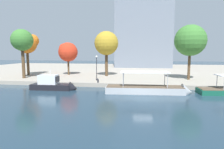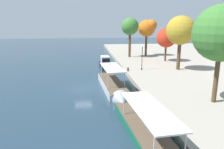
{
  "view_description": "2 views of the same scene",
  "coord_description": "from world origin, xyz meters",
  "px_view_note": "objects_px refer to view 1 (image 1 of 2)",
  "views": [
    {
      "loc": [
        -0.28,
        -24.41,
        6.17
      ],
      "look_at": [
        -5.49,
        8.86,
        2.2
      ],
      "focal_mm": 30.45,
      "sensor_mm": 36.0,
      "label": 1
    },
    {
      "loc": [
        30.44,
        0.77,
        9.49
      ],
      "look_at": [
        -1.97,
        4.55,
        1.59
      ],
      "focal_mm": 34.17,
      "sensor_mm": 36.0,
      "label": 2
    }
  ],
  "objects_px": {
    "office_tower": "(144,3)",
    "tree_2": "(191,40)",
    "mooring_bollard_0": "(98,81)",
    "tree_3": "(68,52)",
    "tree_5": "(28,43)",
    "motor_yacht_0": "(55,85)",
    "tree_1": "(107,43)",
    "tour_boat_1": "(150,90)",
    "lamp_post": "(97,67)",
    "tree_0": "(22,41)"
  },
  "relations": [
    {
      "from": "office_tower",
      "to": "lamp_post",
      "type": "bearing_deg",
      "value": -103.6
    },
    {
      "from": "tree_2",
      "to": "tree_3",
      "type": "height_order",
      "value": "tree_2"
    },
    {
      "from": "tour_boat_1",
      "to": "tree_0",
      "type": "xyz_separation_m",
      "value": [
        -25.88,
        7.53,
        8.15
      ]
    },
    {
      "from": "tour_boat_1",
      "to": "tree_1",
      "type": "xyz_separation_m",
      "value": [
        -9.15,
        13.68,
        7.73
      ]
    },
    {
      "from": "tree_1",
      "to": "tree_5",
      "type": "height_order",
      "value": "tree_1"
    },
    {
      "from": "mooring_bollard_0",
      "to": "tree_3",
      "type": "distance_m",
      "value": 15.56
    },
    {
      "from": "lamp_post",
      "to": "mooring_bollard_0",
      "type": "bearing_deg",
      "value": -72.01
    },
    {
      "from": "tree_1",
      "to": "tree_5",
      "type": "bearing_deg",
      "value": -177.18
    },
    {
      "from": "tree_1",
      "to": "tree_2",
      "type": "xyz_separation_m",
      "value": [
        17.11,
        -3.07,
        0.29
      ]
    },
    {
      "from": "lamp_post",
      "to": "office_tower",
      "type": "height_order",
      "value": "office_tower"
    },
    {
      "from": "lamp_post",
      "to": "office_tower",
      "type": "xyz_separation_m",
      "value": [
        8.99,
        37.15,
        20.7
      ]
    },
    {
      "from": "office_tower",
      "to": "tree_2",
      "type": "bearing_deg",
      "value": -74.99
    },
    {
      "from": "lamp_post",
      "to": "tree_0",
      "type": "relative_size",
      "value": 0.47
    },
    {
      "from": "mooring_bollard_0",
      "to": "tree_3",
      "type": "bearing_deg",
      "value": 131.96
    },
    {
      "from": "motor_yacht_0",
      "to": "tree_3",
      "type": "relative_size",
      "value": 1.0
    },
    {
      "from": "tree_0",
      "to": "motor_yacht_0",
      "type": "bearing_deg",
      "value": -35.09
    },
    {
      "from": "motor_yacht_0",
      "to": "tree_1",
      "type": "bearing_deg",
      "value": 62.26
    },
    {
      "from": "tree_0",
      "to": "tree_3",
      "type": "xyz_separation_m",
      "value": [
        7.01,
        7.3,
        -2.33
      ]
    },
    {
      "from": "motor_yacht_0",
      "to": "office_tower",
      "type": "xyz_separation_m",
      "value": [
        14.59,
        43.63,
        23.38
      ]
    },
    {
      "from": "tree_0",
      "to": "tree_1",
      "type": "relative_size",
      "value": 1.0
    },
    {
      "from": "lamp_post",
      "to": "tree_5",
      "type": "distance_m",
      "value": 19.55
    },
    {
      "from": "lamp_post",
      "to": "office_tower",
      "type": "bearing_deg",
      "value": 76.4
    },
    {
      "from": "tree_2",
      "to": "office_tower",
      "type": "bearing_deg",
      "value": 105.01
    },
    {
      "from": "tree_3",
      "to": "tree_5",
      "type": "distance_m",
      "value": 9.51
    },
    {
      "from": "lamp_post",
      "to": "tree_1",
      "type": "distance_m",
      "value": 8.44
    },
    {
      "from": "mooring_bollard_0",
      "to": "office_tower",
      "type": "bearing_deg",
      "value": 78.61
    },
    {
      "from": "lamp_post",
      "to": "office_tower",
      "type": "distance_m",
      "value": 43.47
    },
    {
      "from": "lamp_post",
      "to": "office_tower",
      "type": "relative_size",
      "value": 0.1
    },
    {
      "from": "tree_3",
      "to": "motor_yacht_0",
      "type": "bearing_deg",
      "value": -77.21
    },
    {
      "from": "tree_0",
      "to": "tree_2",
      "type": "bearing_deg",
      "value": 5.19
    },
    {
      "from": "motor_yacht_0",
      "to": "tree_2",
      "type": "bearing_deg",
      "value": 21.54
    },
    {
      "from": "tour_boat_1",
      "to": "tree_3",
      "type": "bearing_deg",
      "value": 137.87
    },
    {
      "from": "lamp_post",
      "to": "tree_1",
      "type": "xyz_separation_m",
      "value": [
        0.82,
        6.92,
        4.76
      ]
    },
    {
      "from": "tree_1",
      "to": "office_tower",
      "type": "xyz_separation_m",
      "value": [
        8.18,
        30.24,
        15.93
      ]
    },
    {
      "from": "tree_1",
      "to": "tree_3",
      "type": "distance_m",
      "value": 9.97
    },
    {
      "from": "tree_1",
      "to": "office_tower",
      "type": "height_order",
      "value": "office_tower"
    },
    {
      "from": "tree_0",
      "to": "office_tower",
      "type": "xyz_separation_m",
      "value": [
        24.9,
        36.38,
        15.52
      ]
    },
    {
      "from": "motor_yacht_0",
      "to": "mooring_bollard_0",
      "type": "distance_m",
      "value": 7.47
    },
    {
      "from": "lamp_post",
      "to": "tree_3",
      "type": "relative_size",
      "value": 0.61
    },
    {
      "from": "motor_yacht_0",
      "to": "tour_boat_1",
      "type": "height_order",
      "value": "motor_yacht_0"
    },
    {
      "from": "mooring_bollard_0",
      "to": "tree_3",
      "type": "xyz_separation_m",
      "value": [
        -9.83,
        10.93,
        5.11
      ]
    },
    {
      "from": "tour_boat_1",
      "to": "tree_1",
      "type": "relative_size",
      "value": 1.28
    },
    {
      "from": "tree_5",
      "to": "mooring_bollard_0",
      "type": "bearing_deg",
      "value": -25.12
    },
    {
      "from": "motor_yacht_0",
      "to": "tree_2",
      "type": "relative_size",
      "value": 0.72
    },
    {
      "from": "tree_2",
      "to": "tree_3",
      "type": "relative_size",
      "value": 1.39
    },
    {
      "from": "tour_boat_1",
      "to": "mooring_bollard_0",
      "type": "xyz_separation_m",
      "value": [
        -9.04,
        3.9,
        0.71
      ]
    },
    {
      "from": "lamp_post",
      "to": "tree_0",
      "type": "distance_m",
      "value": 16.75
    },
    {
      "from": "tree_5",
      "to": "office_tower",
      "type": "xyz_separation_m",
      "value": [
        26.95,
        31.16,
        15.82
      ]
    },
    {
      "from": "tree_0",
      "to": "tree_2",
      "type": "height_order",
      "value": "tree_2"
    },
    {
      "from": "tour_boat_1",
      "to": "mooring_bollard_0",
      "type": "relative_size",
      "value": 17.92
    }
  ]
}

